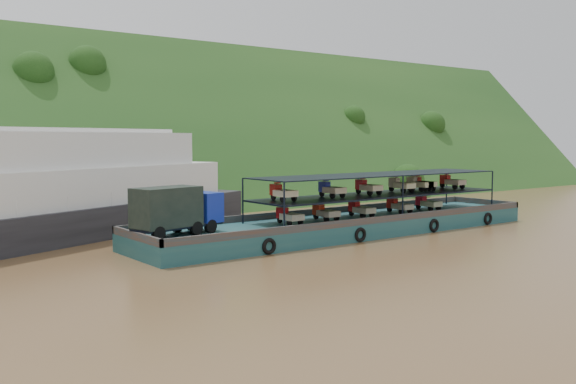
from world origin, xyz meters
TOP-DOWN VIEW (x-y plane):
  - ground at (0.00, 0.00)m, footprint 160.00×160.00m
  - hillside at (0.00, 36.00)m, footprint 140.00×39.60m
  - cargo_barge at (0.26, -0.33)m, footprint 35.07×7.18m
  - passenger_ferry at (-19.47, 11.37)m, footprint 40.99×24.45m

SIDE VIEW (x-z plane):
  - ground at x=0.00m, z-range 0.00..0.00m
  - hillside at x=0.00m, z-range -19.80..19.80m
  - cargo_barge at x=0.26m, z-range -1.18..3.36m
  - passenger_ferry at x=-19.47m, z-range -0.54..7.59m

